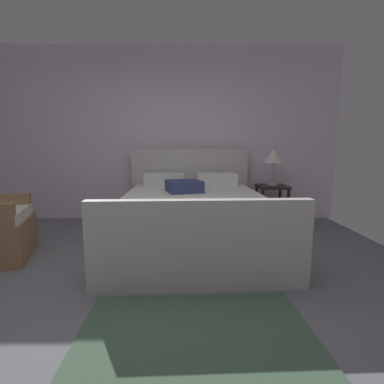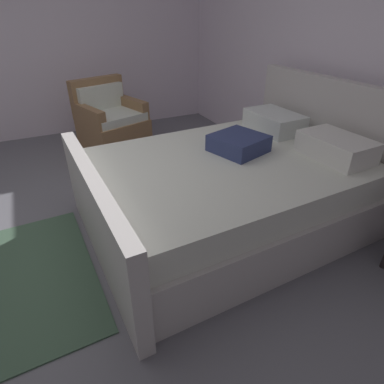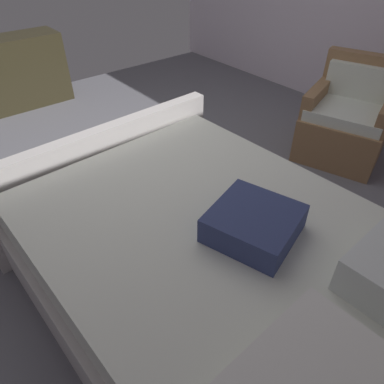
% 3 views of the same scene
% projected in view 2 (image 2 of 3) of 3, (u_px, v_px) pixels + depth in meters
% --- Properties ---
extents(ground_plane, '(5.38, 5.28, 0.02)m').
position_uv_depth(ground_plane, '(67.00, 236.00, 2.76)').
color(ground_plane, slate).
extents(wall_back, '(5.50, 0.12, 2.74)m').
position_uv_depth(wall_back, '(332.00, 46.00, 3.08)').
color(wall_back, white).
rests_on(wall_back, ground).
extents(wall_side_left, '(0.12, 5.40, 2.74)m').
position_uv_depth(wall_side_left, '(17.00, 35.00, 4.20)').
color(wall_side_left, silver).
rests_on(wall_side_left, ground).
extents(bed, '(1.87, 2.37, 1.15)m').
position_uv_depth(bed, '(233.00, 187.00, 2.78)').
color(bed, beige).
rests_on(bed, ground).
extents(armchair, '(0.91, 0.91, 0.90)m').
position_uv_depth(armchair, '(111.00, 124.00, 4.24)').
color(armchair, '#936D48').
rests_on(armchair, ground).
extents(area_rug, '(1.49, 1.04, 0.01)m').
position_uv_depth(area_rug, '(21.00, 281.00, 2.29)').
color(area_rug, '#415D47').
rests_on(area_rug, ground).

